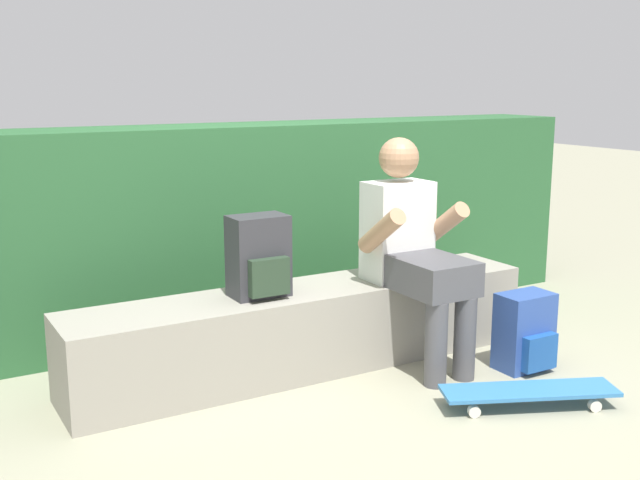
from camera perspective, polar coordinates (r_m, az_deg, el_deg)
The scene contains 7 objects.
ground_plane at distance 3.75m, azimuth 2.04°, elevation -11.26°, with size 24.00×24.00×0.00m, color gray.
bench_main at distance 3.99m, azimuth -0.96°, elevation -6.54°, with size 2.49×0.45×0.43m.
person_skater at distance 3.98m, azimuth 6.94°, elevation -0.46°, with size 0.49×0.62×1.18m.
skateboard_near_person at distance 3.69m, azimuth 15.23°, elevation -10.80°, with size 0.81×0.51×0.09m.
backpack_on_bench at distance 3.75m, azimuth -4.52°, elevation -1.31°, with size 0.28×0.23×0.40m.
backpack_on_ground at distance 4.11m, azimuth 14.96°, elevation -6.66°, with size 0.28×0.23×0.40m.
hedge_row at distance 4.80m, azimuth -2.47°, elevation 1.45°, with size 4.02×0.53×1.21m.
Camera 1 is at (-1.84, -2.91, 1.47)m, focal length 43.21 mm.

